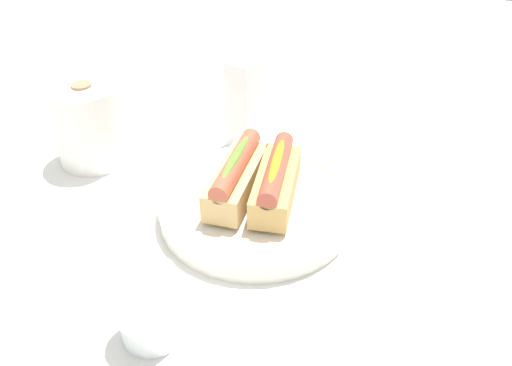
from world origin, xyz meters
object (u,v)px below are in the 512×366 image
Objects in this scene: hotdog_front at (276,180)px; napkin_box at (256,97)px; serving_bowl at (256,204)px; paper_towel_roll at (89,124)px; hotdog_back at (236,176)px; water_glass at (152,311)px.

napkin_box reaches higher than hotdog_front.
serving_bowl is 0.31m from paper_towel_roll.
hotdog_back is 1.73× the size of water_glass.
water_glass is at bearing -157.09° from napkin_box.
napkin_box is at bearing -49.18° from paper_towel_roll.
napkin_box reaches higher than hotdog_back.
hotdog_front is 1.18× the size of paper_towel_roll.
paper_towel_roll reaches higher than water_glass.
hotdog_back is at bearing 3.70° from water_glass.
serving_bowl is 2.04× the size of paper_towel_roll.
hotdog_front is at bearing -8.88° from water_glass.
serving_bowl is at bearing 104.21° from hotdog_front.
serving_bowl is 1.76× the size of hotdog_back.
hotdog_back is 0.22m from napkin_box.
napkin_box is (0.20, 0.12, 0.01)m from hotdog_front.
napkin_box is at bearing 31.64° from hotdog_front.
hotdog_back is at bearing 104.21° from hotdog_front.
paper_towel_roll is at bearing 143.14° from napkin_box.
napkin_box reaches higher than serving_bowl.
hotdog_front and hotdog_back have the same top height.
serving_bowl is at bearing -75.79° from hotdog_back.
paper_towel_roll reaches higher than hotdog_back.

